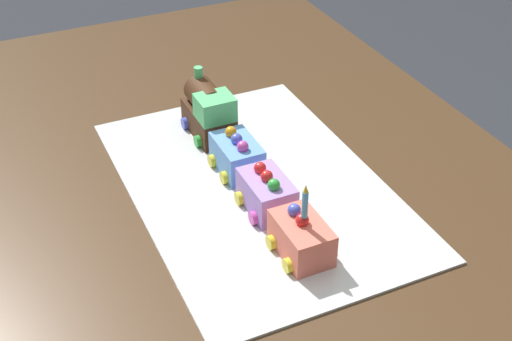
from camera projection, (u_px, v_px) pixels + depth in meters
dining_table at (224, 216)px, 1.29m from camera, size 1.40×1.00×0.74m
cake_board at (256, 186)px, 1.18m from camera, size 0.60×0.40×0.00m
cake_locomotive at (209, 111)px, 1.29m from camera, size 0.14×0.08×0.12m
cake_car_flatbed_sky_blue at (237, 155)px, 1.20m from camera, size 0.10×0.08×0.07m
cake_car_hopper_lavender at (267, 193)px, 1.11m from camera, size 0.10×0.08×0.07m
cake_car_caboose_coral at (301, 237)px, 1.03m from camera, size 0.10×0.08×0.07m
birthday_candle at (305, 202)px, 0.98m from camera, size 0.01×0.01×0.06m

